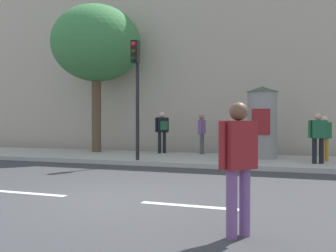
{
  "coord_description": "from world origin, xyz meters",
  "views": [
    {
      "loc": [
        3.41,
        -6.06,
        1.45
      ],
      "look_at": [
        0.61,
        2.0,
        1.35
      ],
      "focal_mm": 39.19,
      "sensor_mm": 36.0,
      "label": 1
    }
  ],
  "objects_px": {
    "pedestrian_tallest": "(238,158)",
    "pedestrian_with_bag": "(324,135)",
    "traffic_light": "(136,80)",
    "pedestrian_with_backpack": "(202,131)",
    "street_tree": "(96,44)",
    "pedestrian_near_pole": "(162,128)",
    "pedestrian_in_dark_shirt": "(318,134)",
    "poster_column": "(262,122)",
    "pedestrian_in_light_jacket": "(236,135)"
  },
  "relations": [
    {
      "from": "pedestrian_in_light_jacket",
      "to": "pedestrian_in_dark_shirt",
      "type": "bearing_deg",
      "value": 4.92
    },
    {
      "from": "street_tree",
      "to": "pedestrian_with_backpack",
      "type": "distance_m",
      "value": 5.9
    },
    {
      "from": "poster_column",
      "to": "pedestrian_in_light_jacket",
      "type": "relative_size",
      "value": 1.74
    },
    {
      "from": "pedestrian_in_light_jacket",
      "to": "pedestrian_tallest",
      "type": "bearing_deg",
      "value": -81.02
    },
    {
      "from": "pedestrian_with_backpack",
      "to": "street_tree",
      "type": "bearing_deg",
      "value": -173.27
    },
    {
      "from": "traffic_light",
      "to": "pedestrian_with_bag",
      "type": "bearing_deg",
      "value": 17.0
    },
    {
      "from": "poster_column",
      "to": "pedestrian_with_backpack",
      "type": "height_order",
      "value": "poster_column"
    },
    {
      "from": "pedestrian_near_pole",
      "to": "pedestrian_with_backpack",
      "type": "relative_size",
      "value": 1.08
    },
    {
      "from": "street_tree",
      "to": "pedestrian_with_bag",
      "type": "relative_size",
      "value": 4.23
    },
    {
      "from": "traffic_light",
      "to": "pedestrian_in_dark_shirt",
      "type": "bearing_deg",
      "value": 10.06
    },
    {
      "from": "street_tree",
      "to": "traffic_light",
      "type": "bearing_deg",
      "value": -41.03
    },
    {
      "from": "pedestrian_in_dark_shirt",
      "to": "pedestrian_with_backpack",
      "type": "relative_size",
      "value": 0.98
    },
    {
      "from": "pedestrian_near_pole",
      "to": "street_tree",
      "type": "bearing_deg",
      "value": -174.74
    },
    {
      "from": "pedestrian_in_dark_shirt",
      "to": "pedestrian_with_bag",
      "type": "distance_m",
      "value": 0.85
    },
    {
      "from": "pedestrian_near_pole",
      "to": "pedestrian_with_bag",
      "type": "relative_size",
      "value": 1.15
    },
    {
      "from": "poster_column",
      "to": "pedestrian_in_dark_shirt",
      "type": "relative_size",
      "value": 1.64
    },
    {
      "from": "pedestrian_tallest",
      "to": "pedestrian_in_light_jacket",
      "type": "bearing_deg",
      "value": 98.98
    },
    {
      "from": "traffic_light",
      "to": "pedestrian_with_bag",
      "type": "relative_size",
      "value": 2.69
    },
    {
      "from": "pedestrian_with_backpack",
      "to": "pedestrian_with_bag",
      "type": "bearing_deg",
      "value": -17.2
    },
    {
      "from": "pedestrian_in_dark_shirt",
      "to": "pedestrian_in_light_jacket",
      "type": "height_order",
      "value": "pedestrian_in_dark_shirt"
    },
    {
      "from": "poster_column",
      "to": "traffic_light",
      "type": "bearing_deg",
      "value": -150.67
    },
    {
      "from": "street_tree",
      "to": "pedestrian_near_pole",
      "type": "distance_m",
      "value": 4.68
    },
    {
      "from": "traffic_light",
      "to": "pedestrian_with_backpack",
      "type": "bearing_deg",
      "value": 65.46
    },
    {
      "from": "pedestrian_tallest",
      "to": "pedestrian_near_pole",
      "type": "relative_size",
      "value": 0.98
    },
    {
      "from": "pedestrian_in_dark_shirt",
      "to": "pedestrian_in_light_jacket",
      "type": "distance_m",
      "value": 2.52
    },
    {
      "from": "pedestrian_tallest",
      "to": "pedestrian_in_dark_shirt",
      "type": "relative_size",
      "value": 1.08
    },
    {
      "from": "pedestrian_with_backpack",
      "to": "pedestrian_near_pole",
      "type": "bearing_deg",
      "value": -170.62
    },
    {
      "from": "pedestrian_in_light_jacket",
      "to": "street_tree",
      "type": "bearing_deg",
      "value": 163.32
    },
    {
      "from": "street_tree",
      "to": "pedestrian_near_pole",
      "type": "height_order",
      "value": "street_tree"
    },
    {
      "from": "pedestrian_tallest",
      "to": "pedestrian_with_bag",
      "type": "distance_m",
      "value": 8.64
    },
    {
      "from": "pedestrian_near_pole",
      "to": "traffic_light",
      "type": "bearing_deg",
      "value": -87.15
    },
    {
      "from": "street_tree",
      "to": "pedestrian_with_backpack",
      "type": "bearing_deg",
      "value": 6.73
    },
    {
      "from": "pedestrian_near_pole",
      "to": "pedestrian_in_dark_shirt",
      "type": "bearing_deg",
      "value": -18.29
    },
    {
      "from": "pedestrian_tallest",
      "to": "pedestrian_with_backpack",
      "type": "xyz_separation_m",
      "value": [
        -2.92,
        9.89,
        0.1
      ]
    },
    {
      "from": "traffic_light",
      "to": "pedestrian_tallest",
      "type": "distance_m",
      "value": 8.2
    },
    {
      "from": "pedestrian_with_backpack",
      "to": "traffic_light",
      "type": "bearing_deg",
      "value": -114.54
    },
    {
      "from": "pedestrian_with_bag",
      "to": "pedestrian_with_backpack",
      "type": "height_order",
      "value": "pedestrian_with_backpack"
    },
    {
      "from": "traffic_light",
      "to": "pedestrian_in_dark_shirt",
      "type": "distance_m",
      "value": 6.08
    },
    {
      "from": "pedestrian_tallest",
      "to": "pedestrian_with_backpack",
      "type": "bearing_deg",
      "value": 106.44
    },
    {
      "from": "street_tree",
      "to": "pedestrian_with_backpack",
      "type": "xyz_separation_m",
      "value": [
        4.56,
        0.54,
        -3.72
      ]
    },
    {
      "from": "traffic_light",
      "to": "pedestrian_in_dark_shirt",
      "type": "xyz_separation_m",
      "value": [
        5.72,
        1.02,
        -1.79
      ]
    },
    {
      "from": "poster_column",
      "to": "pedestrian_in_light_jacket",
      "type": "bearing_deg",
      "value": -117.29
    },
    {
      "from": "pedestrian_tallest",
      "to": "street_tree",
      "type": "bearing_deg",
      "value": 128.63
    },
    {
      "from": "poster_column",
      "to": "pedestrian_with_bag",
      "type": "distance_m",
      "value": 2.12
    },
    {
      "from": "traffic_light",
      "to": "pedestrian_with_backpack",
      "type": "distance_m",
      "value": 3.96
    },
    {
      "from": "pedestrian_in_dark_shirt",
      "to": "pedestrian_with_backpack",
      "type": "bearing_deg",
      "value": 152.57
    },
    {
      "from": "poster_column",
      "to": "pedestrian_in_dark_shirt",
      "type": "height_order",
      "value": "poster_column"
    },
    {
      "from": "poster_column",
      "to": "pedestrian_in_dark_shirt",
      "type": "xyz_separation_m",
      "value": [
        1.78,
        -1.2,
        -0.37
      ]
    },
    {
      "from": "poster_column",
      "to": "pedestrian_near_pole",
      "type": "distance_m",
      "value": 4.16
    },
    {
      "from": "street_tree",
      "to": "pedestrian_with_backpack",
      "type": "relative_size",
      "value": 3.95
    }
  ]
}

